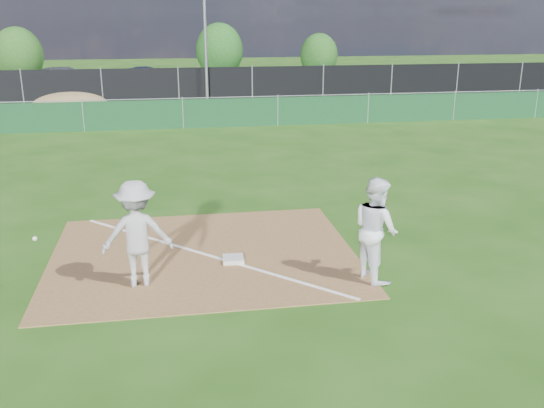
% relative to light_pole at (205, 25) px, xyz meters
% --- Properties ---
extents(ground, '(90.00, 90.00, 0.00)m').
position_rel_light_pole_xyz_m(ground, '(-1.50, -12.70, -4.00)').
color(ground, '#204B10').
rests_on(ground, ground).
extents(infield_dirt, '(6.00, 5.00, 0.02)m').
position_rel_light_pole_xyz_m(infield_dirt, '(-1.50, -21.70, -3.99)').
color(infield_dirt, brown).
rests_on(infield_dirt, ground).
extents(foul_line, '(5.01, 5.01, 0.01)m').
position_rel_light_pole_xyz_m(foul_line, '(-1.50, -21.70, -3.98)').
color(foul_line, white).
rests_on(foul_line, infield_dirt).
extents(green_fence, '(44.00, 0.05, 1.20)m').
position_rel_light_pole_xyz_m(green_fence, '(-1.50, -7.70, -3.40)').
color(green_fence, '#0F391C').
rests_on(green_fence, ground).
extents(dirt_mound, '(3.38, 2.60, 1.17)m').
position_rel_light_pole_xyz_m(dirt_mound, '(-6.50, -4.20, -3.42)').
color(dirt_mound, olive).
rests_on(dirt_mound, ground).
extents(black_fence, '(46.00, 0.04, 1.80)m').
position_rel_light_pole_xyz_m(black_fence, '(-1.50, 0.30, -3.10)').
color(black_fence, black).
rests_on(black_fence, ground).
extents(parking_lot, '(46.00, 9.00, 0.01)m').
position_rel_light_pole_xyz_m(parking_lot, '(-1.50, 5.30, -4.00)').
color(parking_lot, black).
rests_on(parking_lot, ground).
extents(light_pole, '(0.16, 0.16, 8.00)m').
position_rel_light_pole_xyz_m(light_pole, '(0.00, 0.00, 0.00)').
color(light_pole, slate).
rests_on(light_pole, ground).
extents(first_base, '(0.42, 0.42, 0.08)m').
position_rel_light_pole_xyz_m(first_base, '(-0.96, -22.16, -3.94)').
color(first_base, silver).
rests_on(first_base, infield_dirt).
extents(play_at_first, '(2.32, 0.78, 1.90)m').
position_rel_light_pole_xyz_m(play_at_first, '(-2.70, -22.90, -3.03)').
color(play_at_first, '#B7B7B9').
rests_on(play_at_first, infield_dirt).
extents(runner, '(0.92, 1.07, 1.91)m').
position_rel_light_pole_xyz_m(runner, '(1.50, -23.31, -3.05)').
color(runner, white).
rests_on(runner, ground).
extents(car_left, '(5.11, 2.90, 1.64)m').
position_rel_light_pole_xyz_m(car_left, '(-8.02, 5.15, -3.17)').
color(car_left, '#A6A9AE').
rests_on(car_left, parking_lot).
extents(car_mid, '(4.40, 2.73, 1.37)m').
position_rel_light_pole_xyz_m(car_mid, '(-3.37, 5.74, -3.31)').
color(car_mid, black).
rests_on(car_mid, parking_lot).
extents(car_right, '(4.74, 3.26, 1.27)m').
position_rel_light_pole_xyz_m(car_right, '(4.78, 5.06, -3.35)').
color(car_right, black).
rests_on(car_right, parking_lot).
extents(tree_left, '(3.17, 3.17, 3.76)m').
position_rel_light_pole_xyz_m(tree_left, '(-11.57, 9.44, -2.06)').
color(tree_left, '#382316').
rests_on(tree_left, ground).
extents(tree_mid, '(3.32, 3.32, 3.94)m').
position_rel_light_pole_xyz_m(tree_mid, '(1.65, 11.09, -1.97)').
color(tree_mid, '#382316').
rests_on(tree_mid, ground).
extents(tree_right, '(2.70, 2.70, 3.20)m').
position_rel_light_pole_xyz_m(tree_right, '(8.81, 10.76, -2.35)').
color(tree_right, '#382316').
rests_on(tree_right, ground).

